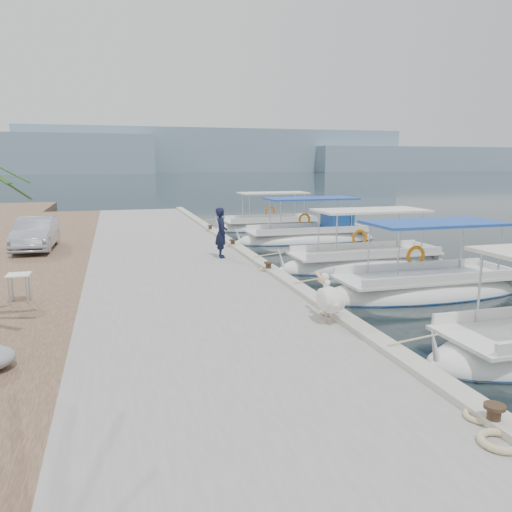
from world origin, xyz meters
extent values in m
plane|color=black|center=(0.00, 0.00, 0.00)|extent=(400.00, 400.00, 0.00)
cube|color=gray|center=(-3.00, 5.00, 0.25)|extent=(6.00, 40.00, 0.50)
cube|color=#AAA697|center=(-0.22, 5.00, 0.56)|extent=(0.44, 40.00, 0.12)
cube|color=brown|center=(-8.00, 5.00, 0.25)|extent=(4.00, 40.00, 0.50)
cube|color=#758DA1|center=(40.00, 210.00, 9.00)|extent=(160.00, 40.00, 18.00)
cube|color=#758DA1|center=(140.00, 200.00, 5.50)|extent=(120.00, 40.00, 11.00)
ellipsoid|color=silver|center=(3.98, -0.72, 0.05)|extent=(6.76, 2.22, 1.30)
ellipsoid|color=navy|center=(3.98, -0.72, 0.03)|extent=(6.79, 2.27, 0.22)
cube|color=silver|center=(3.98, -0.72, 0.55)|extent=(5.54, 1.91, 0.08)
cube|color=#2048A3|center=(4.15, -0.72, 2.19)|extent=(4.05, 2.05, 0.08)
cylinder|color=silver|center=(2.46, -1.55, 1.35)|extent=(0.05, 0.05, 1.60)
torus|color=orange|center=(4.28, 0.34, 1.00)|extent=(0.68, 0.12, 0.68)
ellipsoid|color=silver|center=(4.10, 3.38, 0.05)|extent=(6.99, 2.16, 1.30)
ellipsoid|color=navy|center=(4.10, 3.38, 0.03)|extent=(7.03, 2.20, 0.22)
cube|color=silver|center=(4.10, 3.38, 0.55)|extent=(5.73, 1.86, 0.08)
cube|color=silver|center=(4.27, 3.38, 2.19)|extent=(4.19, 1.99, 0.08)
cylinder|color=silver|center=(2.52, 2.57, 1.35)|extent=(0.05, 0.05, 1.60)
torus|color=orange|center=(4.40, 4.41, 1.00)|extent=(0.68, 0.12, 0.68)
ellipsoid|color=silver|center=(4.36, 10.05, 0.05)|extent=(7.51, 2.27, 1.30)
ellipsoid|color=navy|center=(4.36, 10.05, 0.03)|extent=(7.55, 2.31, 0.22)
cube|color=silver|center=(4.36, 10.05, 0.55)|extent=(6.16, 1.95, 0.08)
cube|color=#2143A9|center=(4.54, 10.05, 2.19)|extent=(4.51, 2.09, 0.08)
cylinder|color=silver|center=(2.67, 9.20, 1.35)|extent=(0.05, 0.05, 1.60)
torus|color=orange|center=(4.66, 11.13, 1.00)|extent=(0.68, 0.12, 0.68)
cube|color=navy|center=(6.05, 10.05, 1.10)|extent=(1.20, 1.59, 1.00)
ellipsoid|color=silver|center=(3.97, 14.96, 0.05)|extent=(6.74, 2.09, 1.30)
ellipsoid|color=navy|center=(3.97, 14.96, 0.03)|extent=(6.78, 2.14, 0.22)
cube|color=silver|center=(3.97, 14.96, 0.55)|extent=(5.53, 1.80, 0.08)
cube|color=beige|center=(4.14, 14.96, 2.19)|extent=(4.05, 1.93, 0.08)
cylinder|color=silver|center=(2.45, 14.17, 1.35)|extent=(0.05, 0.05, 1.60)
torus|color=orange|center=(4.27, 15.95, 1.00)|extent=(0.68, 0.12, 0.68)
cylinder|color=black|center=(-0.35, -8.50, 0.65)|extent=(0.18, 0.18, 0.30)
cylinder|color=black|center=(-0.35, -8.50, 0.80)|extent=(0.28, 0.28, 0.05)
cylinder|color=black|center=(-0.35, -3.50, 0.65)|extent=(0.18, 0.18, 0.30)
cylinder|color=black|center=(-0.35, -3.50, 0.80)|extent=(0.28, 0.28, 0.05)
cylinder|color=black|center=(-0.35, 1.50, 0.65)|extent=(0.18, 0.18, 0.30)
cylinder|color=black|center=(-0.35, 1.50, 0.80)|extent=(0.28, 0.28, 0.05)
cylinder|color=black|center=(-0.35, 6.50, 0.65)|extent=(0.18, 0.18, 0.30)
cylinder|color=black|center=(-0.35, 6.50, 0.80)|extent=(0.28, 0.28, 0.05)
cylinder|color=black|center=(-0.35, 11.50, 0.65)|extent=(0.18, 0.18, 0.30)
cylinder|color=black|center=(-0.35, 11.50, 0.80)|extent=(0.28, 0.28, 0.05)
cylinder|color=tan|center=(-0.68, -3.81, 0.66)|extent=(0.05, 0.05, 0.32)
cylinder|color=tan|center=(-0.52, -3.82, 0.66)|extent=(0.05, 0.05, 0.32)
ellipsoid|color=white|center=(-0.60, -3.82, 1.01)|extent=(0.51, 0.78, 0.59)
cylinder|color=white|center=(-0.58, -3.55, 1.26)|extent=(0.15, 0.28, 0.31)
sphere|color=white|center=(-0.57, -3.46, 1.44)|extent=(0.19, 0.19, 0.19)
cone|color=#EAA566|center=(-0.55, -3.16, 1.35)|extent=(0.14, 0.58, 0.23)
imported|color=black|center=(-1.28, 4.36, 1.43)|extent=(0.48, 0.70, 1.86)
imported|color=#A5ABBC|center=(-8.14, 8.14, 1.15)|extent=(1.49, 3.98, 1.30)
cylinder|color=silver|center=(-7.62, -0.40, 0.85)|extent=(0.06, 0.06, 0.70)
cylinder|color=silver|center=(-7.22, -0.40, 0.85)|extent=(0.06, 0.06, 0.70)
cylinder|color=silver|center=(-7.62, 0.00, 0.85)|extent=(0.06, 0.06, 0.70)
cylinder|color=silver|center=(-7.22, 0.00, 0.85)|extent=(0.06, 0.06, 0.70)
cube|color=white|center=(-7.42, -0.20, 1.21)|extent=(0.55, 0.55, 0.03)
torus|color=#C6B284|center=(-0.57, -8.87, 0.55)|extent=(0.54, 0.54, 0.10)
camera|label=1|loc=(-5.04, -13.49, 3.96)|focal=35.00mm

